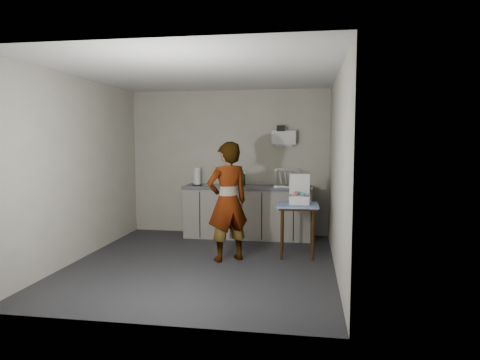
% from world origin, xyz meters
% --- Properties ---
extents(ground, '(4.00, 4.00, 0.00)m').
position_xyz_m(ground, '(0.00, 0.00, 0.00)').
color(ground, '#28282D').
rests_on(ground, ground).
extents(wall_back, '(3.60, 0.02, 2.60)m').
position_xyz_m(wall_back, '(0.00, 1.99, 1.30)').
color(wall_back, '#BAB6A2').
rests_on(wall_back, ground).
extents(wall_right, '(0.02, 4.00, 2.60)m').
position_xyz_m(wall_right, '(1.79, 0.00, 1.30)').
color(wall_right, '#BAB6A2').
rests_on(wall_right, ground).
extents(wall_left, '(0.02, 4.00, 2.60)m').
position_xyz_m(wall_left, '(-1.79, 0.00, 1.30)').
color(wall_left, '#BAB6A2').
rests_on(wall_left, ground).
extents(ceiling, '(3.60, 4.00, 0.01)m').
position_xyz_m(ceiling, '(0.00, 0.00, 2.60)').
color(ceiling, white).
rests_on(ceiling, wall_back).
extents(kitchen_counter, '(2.24, 0.62, 0.91)m').
position_xyz_m(kitchen_counter, '(0.40, 1.70, 0.43)').
color(kitchen_counter, black).
rests_on(kitchen_counter, ground).
extents(wall_shelf, '(0.42, 0.18, 0.37)m').
position_xyz_m(wall_shelf, '(1.00, 1.92, 1.75)').
color(wall_shelf, white).
rests_on(wall_shelf, ground).
extents(side_table, '(0.62, 0.62, 0.77)m').
position_xyz_m(side_table, '(1.28, 0.61, 0.67)').
color(side_table, '#3C200D').
rests_on(side_table, ground).
extents(standing_man, '(0.74, 0.69, 1.69)m').
position_xyz_m(standing_man, '(0.31, 0.22, 0.84)').
color(standing_man, '#B2A593').
rests_on(standing_man, ground).
extents(soap_bottle, '(0.15, 0.15, 0.28)m').
position_xyz_m(soap_bottle, '(0.30, 1.69, 1.05)').
color(soap_bottle, black).
rests_on(soap_bottle, kitchen_counter).
extents(soda_can, '(0.06, 0.06, 0.12)m').
position_xyz_m(soda_can, '(0.29, 1.75, 0.97)').
color(soda_can, red).
rests_on(soda_can, kitchen_counter).
extents(dark_bottle, '(0.06, 0.06, 0.22)m').
position_xyz_m(dark_bottle, '(0.12, 1.78, 1.02)').
color(dark_bottle, black).
rests_on(dark_bottle, kitchen_counter).
extents(paper_towel, '(0.17, 0.17, 0.31)m').
position_xyz_m(paper_towel, '(-0.51, 1.67, 1.06)').
color(paper_towel, black).
rests_on(paper_towel, kitchen_counter).
extents(dish_rack, '(0.43, 0.32, 0.30)m').
position_xyz_m(dish_rack, '(1.06, 1.75, 0.98)').
color(dish_rack, silver).
rests_on(dish_rack, kitchen_counter).
extents(bakery_box, '(0.31, 0.32, 0.43)m').
position_xyz_m(bakery_box, '(1.30, 0.68, 0.87)').
color(bakery_box, white).
rests_on(bakery_box, side_table).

